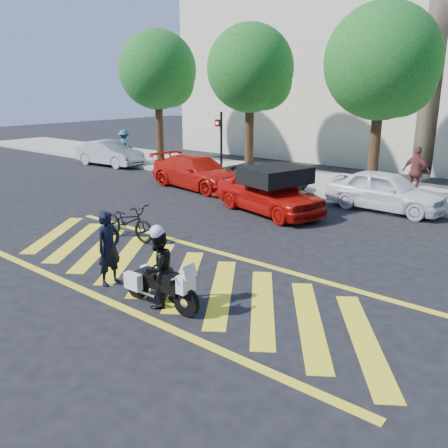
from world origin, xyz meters
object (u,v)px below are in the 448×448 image
Objects in this scene: parked_far_left at (110,153)px; red_convertible at (269,192)px; bicycle at (127,221)px; officer_moto at (158,269)px; police_motorcycle at (159,285)px; parked_mid_right at (386,191)px; officer_bike at (109,248)px; parked_left at (198,172)px; parked_mid_left at (260,178)px.

red_convertible is at bearing -107.85° from parked_far_left.
officer_moto reaches higher than bicycle.
bicycle is 4.70m from police_motorcycle.
bicycle is 0.48× the size of parked_mid_right.
officer_bike is 1.75m from police_motorcycle.
parked_left reaches higher than bicycle.
parked_mid_left is (-4.76, 10.36, -0.21)m from officer_moto.
parked_far_left is at bearing 143.31° from police_motorcycle.
parked_mid_right reaches higher than bicycle.
police_motorcycle is 1.24× the size of officer_moto.
officer_bike is 1.69m from officer_moto.
parked_mid_right is at bearing -14.24° from officer_bike.
officer_bike is 7.56m from red_convertible.
officer_bike reaches higher than parked_mid_right.
police_motorcycle is at bearing 178.31° from parked_mid_right.
parked_left is at bearing 126.49° from police_motorcycle.
parked_left is at bearing -104.83° from parked_far_left.
parked_mid_right is at bearing -31.51° from red_convertible.
police_motorcycle is at bearing -94.74° from officer_bike.
parked_mid_right is (3.07, 2.95, -0.04)m from red_convertible.
parked_mid_left is at bearing 112.71° from police_motorcycle.
parked_left is 8.01m from parked_mid_right.
bicycle is 7.92m from parked_mid_left.
parked_far_left is at bearing 86.79° from parked_left.
parked_left is 1.15× the size of parked_mid_left.
bicycle is 0.46× the size of red_convertible.
officer_bike is 10.65m from parked_left.
officer_bike reaches higher than parked_mid_left.
red_convertible is 1.05× the size of parked_far_left.
bicycle is at bearing -124.02° from officer_moto.
parked_mid_right is (0.61, 10.55, -0.08)m from officer_moto.
officer_bike is at bearing -160.63° from parked_mid_left.
parked_far_left reaches higher than police_motorcycle.
police_motorcycle is 10.57m from parked_mid_right.
parked_mid_left is 5.38m from parked_mid_right.
parked_far_left is (-13.56, 10.47, -0.16)m from officer_bike.
police_motorcycle is 18.56m from parked_far_left.
parked_mid_right is at bearing 84.74° from police_motorcycle.
bicycle is 1.03× the size of police_motorcycle.
bicycle is at bearing -146.92° from parked_left.
parked_far_left is at bearing 50.48° from officer_bike.
parked_left is at bearing -143.55° from officer_moto.
red_convertible is 5.05m from parked_left.
officer_bike is at bearing -159.42° from red_convertible.
police_motorcycle is 11.41m from parked_mid_left.
parked_left is at bearing 101.63° from parked_mid_right.
officer_moto is 11.40m from parked_mid_left.
officer_bike reaches higher than red_convertible.
bicycle is 0.48× the size of parked_mid_left.
officer_moto reaches higher than parked_mid_right.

